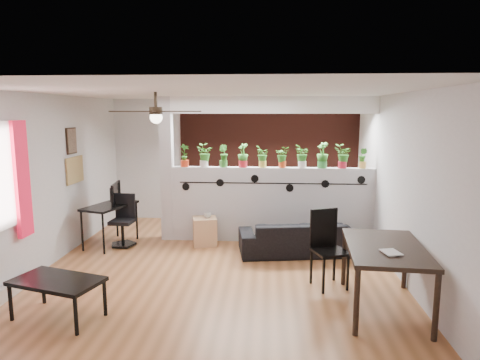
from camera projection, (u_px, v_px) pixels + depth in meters
The scene contains 30 objects.
room_shell at pixel (218, 184), 6.20m from camera, with size 6.30×7.10×2.90m.
partition_wall at pixel (272, 204), 7.72m from camera, with size 3.60×0.18×1.35m, color #BCBCC1.
ceiling_header at pixel (273, 105), 7.44m from camera, with size 3.60×0.18×0.30m, color white.
pier_column at pixel (167, 169), 7.75m from camera, with size 0.22×0.20×2.60m, color #BCBCC1.
brick_panel at pixel (272, 161), 9.07m from camera, with size 3.90×0.05×2.60m, color brown.
vine_decal at pixel (272, 183), 7.56m from camera, with size 3.31×0.01×0.30m.
baseboard_heater at pixel (7, 292), 5.38m from camera, with size 0.08×1.00×0.18m, color beige.
corkboard at pixel (75, 170), 7.30m from camera, with size 0.03×0.60×0.45m, color #9E814C.
framed_art at pixel (72, 141), 7.17m from camera, with size 0.03×0.34×0.44m.
ceiling_fan at pixel (156, 113), 5.80m from camera, with size 1.19×1.19×0.43m.
potted_plant_0 at pixel (185, 154), 7.69m from camera, with size 0.25×0.21×0.42m.
potted_plant_1 at pixel (204, 155), 7.66m from camera, with size 0.24×0.21×0.42m.
potted_plant_2 at pixel (223, 155), 7.64m from camera, with size 0.26×0.25×0.40m.
potted_plant_3 at pixel (243, 155), 7.62m from camera, with size 0.28×0.27×0.42m.
potted_plant_4 at pixel (263, 156), 7.60m from camera, with size 0.16×0.19×0.38m.
potted_plant_5 at pixel (282, 156), 7.57m from camera, with size 0.20×0.16×0.38m.
potted_plant_6 at pixel (302, 156), 7.55m from camera, with size 0.18×0.22×0.41m.
potted_plant_7 at pixel (322, 154), 7.52m from camera, with size 0.30×0.30×0.46m.
potted_plant_8 at pixel (343, 156), 7.50m from camera, with size 0.22×0.18×0.42m.
potted_plant_9 at pixel (363, 157), 7.48m from camera, with size 0.22×0.21×0.36m.
sofa at pixel (297, 238), 7.09m from camera, with size 1.82×0.72×0.53m, color black.
cube_shelf at pixel (205, 231), 7.54m from camera, with size 0.40×0.36×0.49m, color tan.
cup at pixel (207, 215), 7.49m from camera, with size 0.13×0.13×0.10m, color gray.
computer_desk at pixel (110, 209), 7.48m from camera, with size 0.81×1.12×0.73m.
monitor at pixel (112, 197), 7.60m from camera, with size 0.06×0.35×0.20m, color black.
office_chair at pixel (123, 224), 7.49m from camera, with size 0.46×0.46×0.89m.
dining_table at pixel (385, 253), 5.02m from camera, with size 0.98×1.50×0.78m.
book at pixel (384, 253), 4.72m from camera, with size 0.17×0.24×0.02m, color gray.
folding_chair at pixel (326, 241), 5.76m from camera, with size 0.54×0.54×1.04m.
coffee_table at pixel (57, 283), 4.84m from camera, with size 1.11×0.82×0.47m.
Camera 1 is at (0.74, -6.08, 2.34)m, focal length 32.00 mm.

